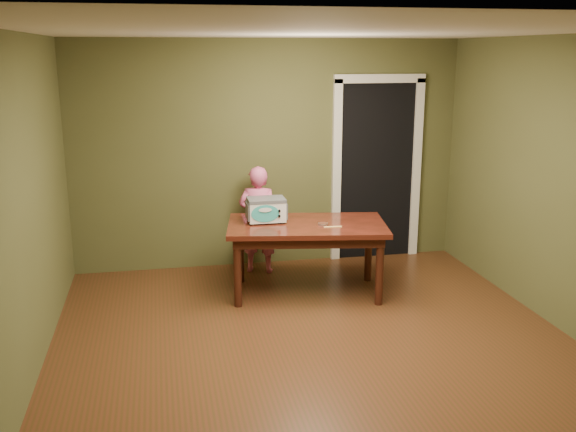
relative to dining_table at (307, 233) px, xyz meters
The scene contains 8 objects.
floor 1.58m from the dining_table, 97.97° to the right, with size 5.00×5.00×0.00m, color #522817.
room_shell 1.79m from the dining_table, 97.97° to the right, with size 4.52×5.02×2.61m.
doorway 1.79m from the dining_table, 50.91° to the left, with size 1.10×0.66×2.25m.
dining_table is the anchor object (origin of this frame).
toy_oven 0.48m from the dining_table, 159.70° to the left, with size 0.41×0.28×0.25m.
baking_pan 0.21m from the dining_table, 32.23° to the right, with size 0.10×0.10×0.02m.
spatula 0.31m from the dining_table, 41.20° to the right, with size 0.18×0.03×0.01m, color #FFCC6E.
child 0.86m from the dining_table, 116.25° to the left, with size 0.45×0.29×1.22m, color pink.
Camera 1 is at (-1.25, -4.73, 2.45)m, focal length 40.00 mm.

